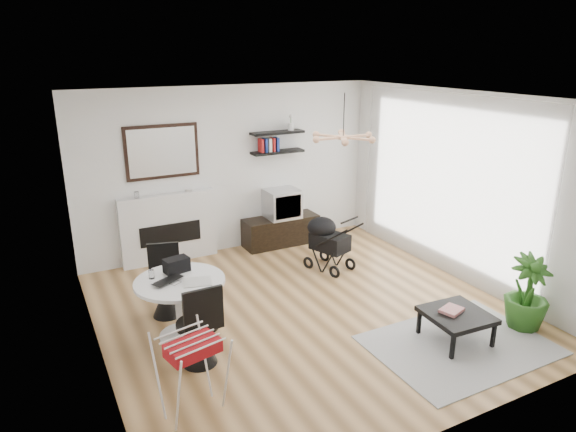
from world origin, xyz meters
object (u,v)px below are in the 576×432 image
crt_tv (282,204)px  potted_plant (527,293)px  fireplace (168,220)px  stroller (327,244)px  tv_console (281,231)px  drying_rack (192,374)px  coffee_table (457,316)px  dining_table (181,300)px

crt_tv → potted_plant: crt_tv is taller
fireplace → stroller: size_ratio=2.42×
stroller → potted_plant: 2.88m
crt_tv → stroller: 1.29m
tv_console → drying_rack: bearing=-127.2°
potted_plant → coffee_table: bearing=171.1°
fireplace → dining_table: (-0.50, -2.36, -0.19)m
fireplace → crt_tv: fireplace is taller
fireplace → coffee_table: 4.50m
drying_rack → coffee_table: bearing=-16.5°
drying_rack → coffee_table: 3.06m
fireplace → coffee_table: bearing=-59.6°
crt_tv → dining_table: 3.27m
crt_tv → dining_table: crt_tv is taller
drying_rack → tv_console: bearing=40.0°
crt_tv → drying_rack: size_ratio=0.69×
coffee_table → potted_plant: 0.98m
fireplace → dining_table: fireplace is taller
stroller → tv_console: bearing=77.9°
drying_rack → crt_tv: bearing=39.7°
tv_console → stroller: size_ratio=1.46×
fireplace → tv_console: size_ratio=1.66×
coffee_table → drying_rack: bearing=176.3°
crt_tv → stroller: (0.15, -1.23, -0.35)m
tv_console → stroller: stroller is taller
dining_table → potted_plant: 4.08m
dining_table → drying_rack: size_ratio=1.28×
tv_console → dining_table: 3.25m
fireplace → potted_plant: fireplace is taller
potted_plant → stroller: bearing=114.1°
crt_tv → potted_plant: bearing=-71.0°
dining_table → potted_plant: bearing=-23.9°
tv_console → coffee_table: size_ratio=1.81×
fireplace → potted_plant: size_ratio=2.35×
crt_tv → potted_plant: (1.32, -3.85, -0.27)m
crt_tv → stroller: size_ratio=0.62×
drying_rack → potted_plant: 4.03m
dining_table → stroller: 2.74m
stroller → fireplace: bearing=125.8°
stroller → coffee_table: bearing=-105.3°
fireplace → drying_rack: (-0.78, -3.67, -0.27)m
fireplace → coffee_table: (2.27, -3.87, -0.36)m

